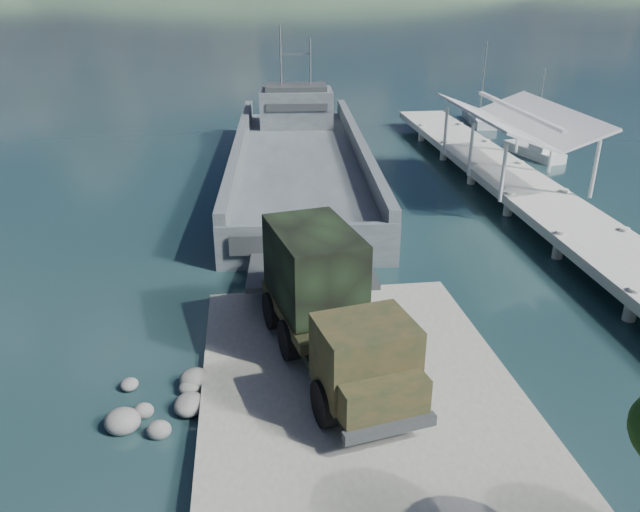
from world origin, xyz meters
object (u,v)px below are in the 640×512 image
at_px(military_truck, 329,305).
at_px(sailboat_far, 480,119).
at_px(soldier, 354,397).
at_px(landing_craft, 300,169).
at_px(sailboat_near, 535,152).
at_px(pier, 518,173).

bearing_deg(military_truck, sailboat_far, 51.09).
distance_m(military_truck, soldier, 3.60).
bearing_deg(landing_craft, sailboat_far, 44.67).
bearing_deg(sailboat_near, landing_craft, 178.31).
height_order(military_truck, sailboat_near, sailboat_near).
bearing_deg(military_truck, soldier, -97.45).
distance_m(landing_craft, soldier, 25.53).
height_order(pier, military_truck, pier).
bearing_deg(soldier, sailboat_far, 65.03).
xyz_separation_m(soldier, sailboat_near, (19.01, 29.35, -1.03)).
relative_size(military_truck, soldier, 5.23).
height_order(pier, sailboat_far, sailboat_far).
relative_size(pier, sailboat_far, 5.87).
xyz_separation_m(landing_craft, soldier, (-0.88, -25.51, 0.57)).
xyz_separation_m(pier, sailboat_far, (5.57, 21.07, -1.20)).
bearing_deg(pier, soldier, -123.88).
bearing_deg(military_truck, sailboat_near, 41.60).
bearing_deg(sailboat_far, pier, -98.14).
bearing_deg(sailboat_near, sailboat_far, 75.94).
height_order(pier, landing_craft, landing_craft).
height_order(landing_craft, military_truck, landing_craft).
bearing_deg(pier, sailboat_far, 75.20).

